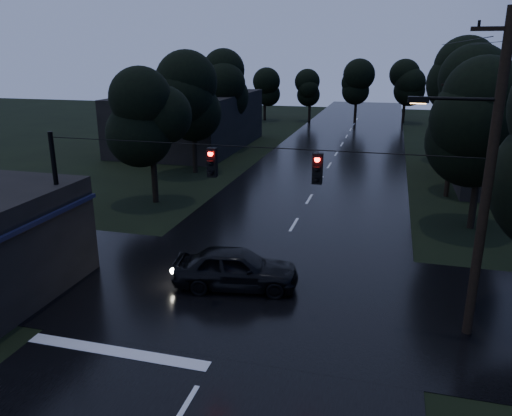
% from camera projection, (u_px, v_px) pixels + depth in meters
% --- Properties ---
extents(main_road, '(12.00, 120.00, 0.02)m').
position_uv_depth(main_road, '(321.00, 180.00, 35.71)').
color(main_road, black).
rests_on(main_road, ground).
extents(cross_street, '(60.00, 9.00, 0.02)m').
position_uv_depth(cross_street, '(254.00, 292.00, 19.13)').
color(cross_street, black).
rests_on(cross_street, ground).
extents(building_far_left, '(10.00, 16.00, 5.00)m').
position_uv_depth(building_far_left, '(190.00, 121.00, 47.66)').
color(building_far_left, black).
rests_on(building_far_left, ground).
extents(utility_pole_main, '(3.50, 0.30, 10.00)m').
position_uv_depth(utility_pole_main, '(486.00, 177.00, 14.79)').
color(utility_pole_main, black).
rests_on(utility_pole_main, ground).
extents(utility_pole_far, '(2.00, 0.30, 7.50)m').
position_uv_depth(utility_pole_far, '(453.00, 136.00, 30.64)').
color(utility_pole_far, black).
rests_on(utility_pole_far, ground).
extents(anchor_pole_left, '(0.18, 0.18, 6.00)m').
position_uv_depth(anchor_pole_left, '(59.00, 209.00, 19.18)').
color(anchor_pole_left, black).
rests_on(anchor_pole_left, ground).
extents(span_signals, '(15.00, 0.37, 1.12)m').
position_uv_depth(span_signals, '(262.00, 164.00, 16.49)').
color(span_signals, black).
rests_on(span_signals, ground).
extents(tree_left_a, '(3.92, 3.92, 8.26)m').
position_uv_depth(tree_left_a, '(151.00, 116.00, 29.01)').
color(tree_left_a, black).
rests_on(tree_left_a, ground).
extents(tree_left_b, '(4.20, 4.20, 8.85)m').
position_uv_depth(tree_left_b, '(193.00, 97.00, 36.42)').
color(tree_left_b, black).
rests_on(tree_left_b, ground).
extents(tree_left_c, '(4.48, 4.48, 9.44)m').
position_uv_depth(tree_left_c, '(228.00, 84.00, 45.67)').
color(tree_left_c, black).
rests_on(tree_left_c, ground).
extents(tree_right_a, '(4.20, 4.20, 8.85)m').
position_uv_depth(tree_right_a, '(485.00, 120.00, 24.42)').
color(tree_right_a, black).
rests_on(tree_right_a, ground).
extents(tree_right_b, '(4.48, 4.48, 9.44)m').
position_uv_depth(tree_right_b, '(475.00, 98.00, 31.52)').
color(tree_right_b, black).
rests_on(tree_right_b, ground).
extents(tree_right_c, '(4.76, 4.76, 10.03)m').
position_uv_depth(tree_right_c, '(466.00, 83.00, 40.47)').
color(tree_right_c, black).
rests_on(tree_right_c, ground).
extents(car, '(5.06, 2.71, 1.64)m').
position_uv_depth(car, '(236.00, 268.00, 19.24)').
color(car, black).
rests_on(car, ground).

